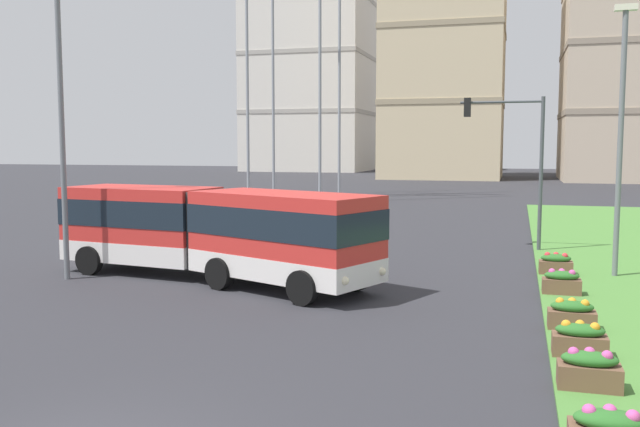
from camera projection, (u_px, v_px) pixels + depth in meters
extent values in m
cube|color=red|center=(284.00, 235.00, 21.10)|extent=(6.50, 4.64, 2.55)
cube|color=silver|center=(284.00, 264.00, 21.19)|extent=(6.53, 4.67, 0.70)
cube|color=#19232D|center=(284.00, 221.00, 21.06)|extent=(6.55, 4.69, 0.90)
cube|color=red|center=(142.00, 223.00, 24.20)|extent=(5.48, 3.15, 2.55)
cube|color=silver|center=(143.00, 249.00, 24.29)|extent=(5.50, 3.17, 0.70)
cube|color=#19232D|center=(142.00, 211.00, 24.16)|extent=(5.52, 3.19, 0.90)
cylinder|color=#383838|center=(217.00, 227.00, 22.98)|extent=(2.40, 2.40, 2.45)
cylinder|color=black|center=(355.00, 275.00, 21.06)|extent=(1.03, 0.65, 1.00)
cylinder|color=black|center=(302.00, 288.00, 19.13)|extent=(1.03, 0.65, 1.00)
cylinder|color=black|center=(274.00, 263.00, 23.19)|extent=(1.03, 0.65, 1.00)
cylinder|color=black|center=(219.00, 274.00, 21.25)|extent=(1.03, 0.65, 1.00)
cylinder|color=black|center=(136.00, 250.00, 25.98)|extent=(1.03, 0.41, 1.00)
cylinder|color=black|center=(89.00, 260.00, 23.70)|extent=(1.03, 0.41, 1.00)
sphere|color=#F9EFC6|center=(382.00, 271.00, 20.00)|extent=(0.24, 0.24, 0.24)
sphere|color=#F9EFC6|center=(345.00, 281.00, 18.60)|extent=(0.24, 0.24, 0.24)
cube|color=slate|center=(270.00, 223.00, 34.49)|extent=(4.50, 2.07, 0.80)
cube|color=black|center=(267.00, 209.00, 34.47)|extent=(2.48, 1.82, 0.60)
cylinder|color=black|center=(304.00, 227.00, 34.86)|extent=(0.65, 0.26, 0.64)
cylinder|color=black|center=(291.00, 231.00, 33.17)|extent=(0.65, 0.26, 0.64)
cylinder|color=black|center=(251.00, 225.00, 35.86)|extent=(0.65, 0.26, 0.64)
cylinder|color=black|center=(235.00, 229.00, 34.17)|extent=(0.65, 0.26, 0.64)
ellipsoid|color=#2D6B28|center=(610.00, 420.00, 9.62)|extent=(0.99, 0.50, 0.28)
sphere|color=#D14C99|center=(589.00, 411.00, 9.69)|extent=(0.20, 0.20, 0.20)
sphere|color=#D14C99|center=(610.00, 411.00, 9.69)|extent=(0.20, 0.20, 0.20)
sphere|color=#D14C99|center=(633.00, 417.00, 9.48)|extent=(0.20, 0.20, 0.20)
cube|color=brown|center=(589.00, 376.00, 12.39)|extent=(1.10, 0.56, 0.44)
ellipsoid|color=#2D6B28|center=(590.00, 359.00, 12.36)|extent=(0.99, 0.50, 0.28)
sphere|color=#D14C99|center=(573.00, 352.00, 12.43)|extent=(0.20, 0.20, 0.20)
sphere|color=#D14C99|center=(590.00, 352.00, 12.43)|extent=(0.20, 0.20, 0.20)
sphere|color=#D14C99|center=(607.00, 356.00, 12.22)|extent=(0.20, 0.20, 0.20)
cube|color=brown|center=(580.00, 345.00, 14.32)|extent=(1.10, 0.56, 0.44)
ellipsoid|color=#2D6B28|center=(580.00, 330.00, 14.29)|extent=(0.99, 0.50, 0.28)
sphere|color=orange|center=(566.00, 325.00, 14.36)|extent=(0.20, 0.20, 0.20)
sphere|color=orange|center=(580.00, 325.00, 14.36)|extent=(0.20, 0.20, 0.20)
sphere|color=orange|center=(595.00, 327.00, 14.15)|extent=(0.20, 0.20, 0.20)
cube|color=brown|center=(572.00, 320.00, 16.44)|extent=(1.10, 0.56, 0.44)
ellipsoid|color=#2D6B28|center=(572.00, 306.00, 16.40)|extent=(0.99, 0.50, 0.28)
sphere|color=orange|center=(560.00, 302.00, 16.47)|extent=(0.20, 0.20, 0.20)
sphere|color=orange|center=(572.00, 302.00, 16.47)|extent=(0.20, 0.20, 0.20)
sphere|color=orange|center=(585.00, 304.00, 16.26)|extent=(0.20, 0.20, 0.20)
cube|color=brown|center=(561.00, 286.00, 20.34)|extent=(1.10, 0.56, 0.44)
ellipsoid|color=#2D6B28|center=(562.00, 275.00, 20.31)|extent=(0.99, 0.50, 0.28)
sphere|color=#D14C99|center=(552.00, 272.00, 20.38)|extent=(0.20, 0.20, 0.20)
sphere|color=#D14C99|center=(562.00, 272.00, 20.38)|extent=(0.20, 0.20, 0.20)
sphere|color=#D14C99|center=(572.00, 273.00, 20.16)|extent=(0.20, 0.20, 0.20)
cube|color=brown|center=(556.00, 267.00, 23.48)|extent=(1.10, 0.56, 0.44)
ellipsoid|color=#2D6B28|center=(556.00, 258.00, 23.45)|extent=(0.99, 0.50, 0.28)
sphere|color=red|center=(547.00, 255.00, 23.51)|extent=(0.20, 0.20, 0.20)
sphere|color=red|center=(556.00, 255.00, 23.51)|extent=(0.20, 0.20, 0.20)
sphere|color=red|center=(565.00, 256.00, 23.30)|extent=(0.20, 0.20, 0.20)
cylinder|color=#474C51|center=(541.00, 175.00, 28.60)|extent=(0.16, 0.16, 6.46)
cylinder|color=#474C51|center=(501.00, 102.00, 28.76)|extent=(3.36, 0.10, 0.10)
cube|color=black|center=(467.00, 107.00, 29.16)|extent=(0.28, 0.28, 0.80)
sphere|color=red|center=(468.00, 101.00, 29.14)|extent=(0.16, 0.16, 0.16)
sphere|color=yellow|center=(467.00, 108.00, 29.16)|extent=(0.16, 0.16, 0.16)
sphere|color=green|center=(467.00, 114.00, 29.19)|extent=(0.16, 0.16, 0.16)
cylinder|color=slate|center=(62.00, 136.00, 22.50)|extent=(0.18, 0.18, 9.51)
cylinder|color=slate|center=(620.00, 147.00, 22.74)|extent=(0.18, 0.18, 8.82)
cube|color=white|center=(626.00, 7.00, 22.30)|extent=(0.70, 0.28, 0.20)
cube|color=silver|center=(310.00, 31.00, 120.93)|extent=(20.59, 17.51, 49.17)
cube|color=#A4A099|center=(310.00, 113.00, 122.35)|extent=(20.79, 17.71, 0.70)
cube|color=#A4A099|center=(310.00, 57.00, 121.38)|extent=(20.79, 17.71, 0.70)
cube|color=#A4A099|center=(310.00, 0.00, 120.41)|extent=(20.79, 17.71, 0.70)
cube|color=beige|center=(445.00, 35.00, 93.13)|extent=(15.73, 15.58, 38.82)
cube|color=#9C8D6E|center=(444.00, 104.00, 94.06)|extent=(15.93, 15.78, 0.70)
cube|color=#9C8D6E|center=(445.00, 32.00, 93.10)|extent=(15.93, 15.78, 0.70)
cube|color=#C6B299|center=(637.00, 19.00, 85.82)|extent=(16.97, 17.80, 40.41)
cube|color=gray|center=(632.00, 114.00, 86.98)|extent=(17.17, 18.00, 0.70)
cube|color=gray|center=(635.00, 49.00, 86.18)|extent=(17.17, 18.00, 0.70)
cylinder|color=gray|center=(340.00, 21.00, 58.04)|extent=(0.24, 0.24, 29.82)
cylinder|color=gray|center=(273.00, 25.00, 59.69)|extent=(0.24, 0.24, 29.82)
cylinder|color=gray|center=(320.00, 8.00, 52.30)|extent=(0.24, 0.24, 29.82)
cylinder|color=gray|center=(247.00, 12.00, 53.95)|extent=(0.24, 0.24, 29.82)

